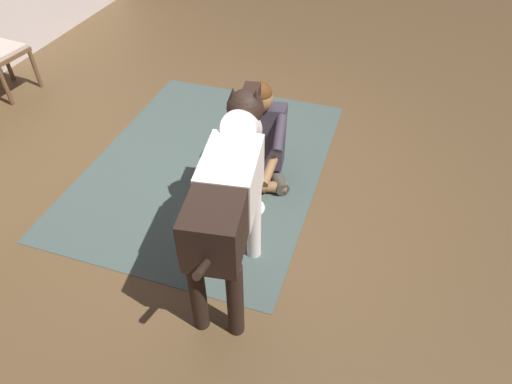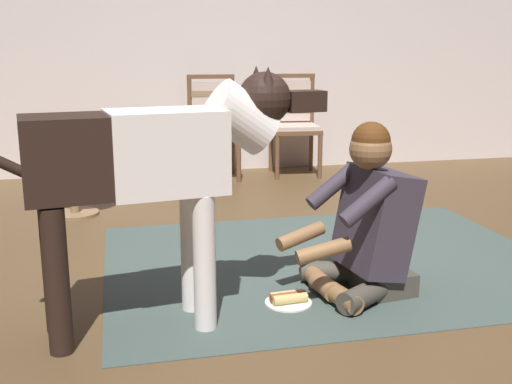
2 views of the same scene
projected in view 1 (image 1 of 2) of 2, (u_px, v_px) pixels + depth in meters
name	position (u px, v px, depth m)	size (l,w,h in m)	color
ground_plane	(228.00, 176.00, 3.93)	(14.20, 14.20, 0.00)	brown
area_rug	(207.00, 164.00, 4.05)	(2.59, 1.97, 0.01)	#404F4A
person_sitting_on_floor	(259.00, 140.00, 3.70)	(0.70, 0.57, 0.88)	#464138
large_dog	(229.00, 191.00, 2.66)	(1.50, 0.43, 1.15)	white
hot_dog_on_plate	(250.00, 206.00, 3.62)	(0.23, 0.23, 0.06)	white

